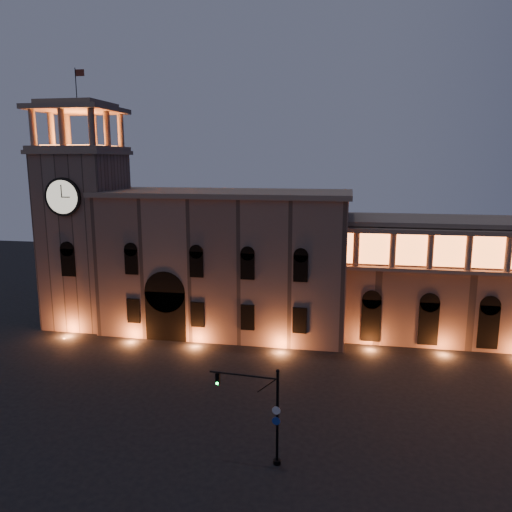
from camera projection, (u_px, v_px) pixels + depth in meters
name	position (u px, v px, depth m)	size (l,w,h in m)	color
ground	(188.00, 411.00, 43.01)	(160.00, 160.00, 0.00)	black
government_building	(225.00, 261.00, 62.90)	(30.80, 12.80, 17.60)	#795D4F
clock_tower	(85.00, 229.00, 64.60)	(9.80, 9.80, 32.40)	#795D4F
colonnade_wing	(509.00, 280.00, 58.95)	(40.60, 11.50, 14.50)	brown
traffic_light	(265.00, 413.00, 35.06)	(5.24, 0.76, 7.19)	black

